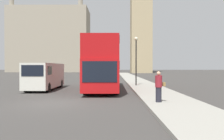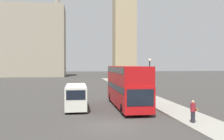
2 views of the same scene
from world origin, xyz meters
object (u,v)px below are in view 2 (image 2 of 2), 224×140
at_px(white_van, 76,96).
at_px(red_double_decker_bus, 127,84).
at_px(street_lamp, 150,73).
at_px(pedestrian, 193,111).

bearing_deg(white_van, red_double_decker_bus, 3.48).
bearing_deg(street_lamp, pedestrian, -89.57).
height_order(white_van, street_lamp, street_lamp).
bearing_deg(red_double_decker_bus, pedestrian, -67.89).
relative_size(red_double_decker_bus, street_lamp, 2.27).
relative_size(white_van, pedestrian, 3.84).
bearing_deg(pedestrian, white_van, 137.44).
relative_size(white_van, street_lamp, 1.27).
bearing_deg(white_van, street_lamp, 19.09).
distance_m(red_double_decker_bus, white_van, 5.27).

